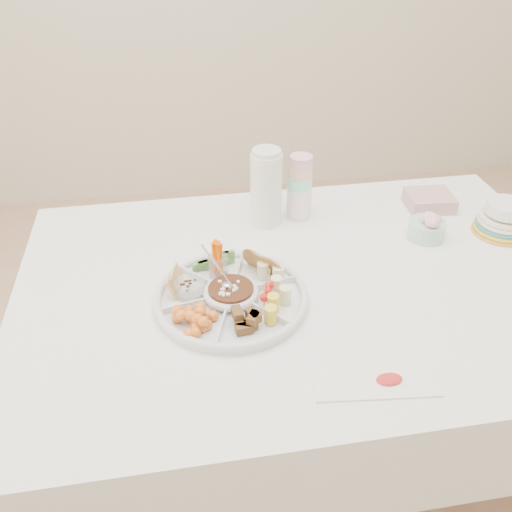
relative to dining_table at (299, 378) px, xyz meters
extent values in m
plane|color=tan|center=(0.00, 0.00, -0.38)|extent=(4.00, 4.00, 0.00)
cube|color=white|center=(0.00, 0.00, 0.00)|extent=(1.52, 1.02, 0.76)
cylinder|color=silver|center=(-0.21, -0.06, 0.40)|extent=(0.45, 0.45, 0.04)
cylinder|color=#3A2614|center=(-0.21, -0.06, 0.41)|extent=(0.13, 0.13, 0.04)
cylinder|color=white|center=(0.06, 0.33, 0.49)|extent=(0.09, 0.09, 0.21)
cylinder|color=silver|center=(-0.05, 0.31, 0.50)|extent=(0.12, 0.12, 0.25)
cylinder|color=#9ABAA8|center=(0.40, 0.14, 0.42)|extent=(0.14, 0.14, 0.08)
cube|color=#C49294|center=(0.49, 0.31, 0.40)|extent=(0.15, 0.13, 0.05)
cylinder|color=gold|center=(0.64, 0.13, 0.43)|extent=(0.18, 0.18, 0.11)
cube|color=white|center=(0.06, -0.38, 0.38)|extent=(0.27, 0.12, 0.01)
camera|label=1|loc=(-0.32, -1.11, 1.25)|focal=38.00mm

